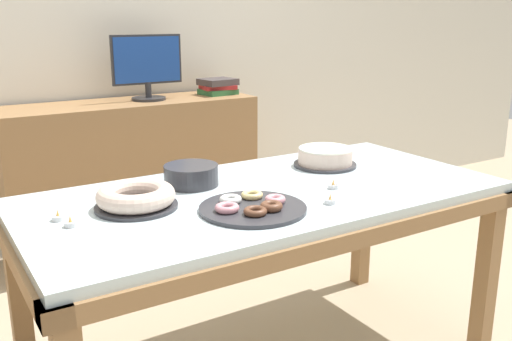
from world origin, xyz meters
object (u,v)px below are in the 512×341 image
object	(u,v)px
book_stack	(218,86)
cake_chocolate_round	(325,157)
cake_golden_bundt	(136,197)
tealight_left_edge	(58,217)
plate_stack	(191,175)
tealight_near_front	(333,186)
tealight_centre	(70,223)
computer_monitor	(147,68)
pastry_platter	(252,207)
tealight_near_cakes	(330,201)

from	to	relation	value
book_stack	cake_chocolate_round	size ratio (longest dim) A/B	0.85
cake_golden_bundt	tealight_left_edge	xyz separation A→B (m)	(-0.26, 0.02, -0.03)
plate_stack	tealight_near_front	world-z (taller)	plate_stack
book_stack	tealight_centre	distance (m)	1.98
book_stack	tealight_centre	xyz separation A→B (m)	(-1.31, -1.47, -0.19)
cake_golden_bundt	cake_chocolate_round	bearing A→B (deg)	6.50
plate_stack	tealight_centre	xyz separation A→B (m)	(-0.51, -0.21, -0.03)
computer_monitor	pastry_platter	size ratio (longest dim) A/B	1.16
cake_golden_bundt	computer_monitor	bearing A→B (deg)	66.61
cake_chocolate_round	cake_golden_bundt	size ratio (longest dim) A/B	0.96
pastry_platter	plate_stack	size ratio (longest dim) A/B	1.73
cake_chocolate_round	book_stack	bearing A→B (deg)	82.32
tealight_near_cakes	cake_golden_bundt	bearing A→B (deg)	152.04
pastry_platter	tealight_centre	bearing A→B (deg)	163.04
book_stack	cake_golden_bundt	xyz separation A→B (m)	(-1.07, -1.41, -0.16)
cake_chocolate_round	computer_monitor	bearing A→B (deg)	102.39
book_stack	tealight_near_cakes	xyz separation A→B (m)	(-0.48, -1.73, -0.19)
cake_chocolate_round	tealight_centre	world-z (taller)	cake_chocolate_round
cake_chocolate_round	plate_stack	bearing A→B (deg)	175.80
tealight_near_front	tealight_centre	world-z (taller)	same
pastry_platter	plate_stack	world-z (taller)	plate_stack
plate_stack	cake_chocolate_round	bearing A→B (deg)	-4.20
book_stack	tealight_left_edge	distance (m)	1.94
pastry_platter	tealight_centre	distance (m)	0.59
book_stack	tealight_near_cakes	bearing A→B (deg)	-105.69
book_stack	cake_golden_bundt	size ratio (longest dim) A/B	0.82
tealight_near_front	tealight_left_edge	size ratio (longest dim) A/B	1.00
computer_monitor	tealight_near_front	bearing A→B (deg)	-86.26
tealight_left_edge	tealight_centre	distance (m)	0.08
pastry_platter	tealight_left_edge	distance (m)	0.63
pastry_platter	tealight_left_edge	xyz separation A→B (m)	(-0.58, 0.25, -0.00)
book_stack	tealight_near_front	xyz separation A→B (m)	(-0.36, -1.59, -0.19)
computer_monitor	pastry_platter	world-z (taller)	computer_monitor
cake_chocolate_round	tealight_left_edge	world-z (taller)	cake_chocolate_round
cake_chocolate_round	tealight_centre	size ratio (longest dim) A/B	6.81
cake_chocolate_round	tealight_near_front	distance (m)	0.34
tealight_near_cakes	tealight_near_front	size ratio (longest dim) A/B	1.00
tealight_near_front	tealight_centre	bearing A→B (deg)	172.90
pastry_platter	tealight_near_cakes	bearing A→B (deg)	-17.22
tealight_near_cakes	plate_stack	bearing A→B (deg)	124.08
computer_monitor	tealight_centre	world-z (taller)	computer_monitor
tealight_near_front	pastry_platter	bearing A→B (deg)	-172.39
computer_monitor	cake_chocolate_round	size ratio (longest dim) A/B	1.56
book_stack	tealight_near_front	bearing A→B (deg)	-102.76
book_stack	cake_chocolate_round	xyz separation A→B (m)	(-0.18, -1.31, -0.16)
cake_golden_bundt	plate_stack	bearing A→B (deg)	28.01
tealight_near_cakes	tealight_left_edge	bearing A→B (deg)	158.71
computer_monitor	tealight_centre	bearing A→B (deg)	-119.95
tealight_left_edge	cake_chocolate_round	bearing A→B (deg)	4.25
book_stack	cake_chocolate_round	distance (m)	1.33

